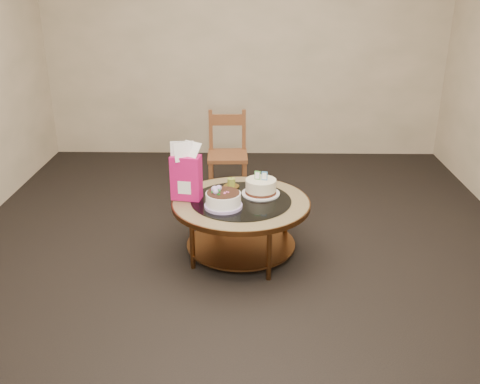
{
  "coord_description": "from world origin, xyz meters",
  "views": [
    {
      "loc": [
        0.06,
        -3.6,
        2.01
      ],
      "look_at": [
        -0.01,
        0.02,
        0.51
      ],
      "focal_mm": 40.0,
      "sensor_mm": 36.0,
      "label": 1
    }
  ],
  "objects_px": {
    "coffee_table": "(241,210)",
    "dining_chair": "(228,154)",
    "cream_cake": "(261,187)",
    "decorated_cake": "(223,201)",
    "gift_bag": "(186,171)"
  },
  "relations": [
    {
      "from": "coffee_table",
      "to": "dining_chair",
      "type": "distance_m",
      "value": 1.24
    },
    {
      "from": "cream_cake",
      "to": "dining_chair",
      "type": "relative_size",
      "value": 0.36
    },
    {
      "from": "decorated_cake",
      "to": "gift_bag",
      "type": "height_order",
      "value": "gift_bag"
    },
    {
      "from": "coffee_table",
      "to": "cream_cake",
      "type": "distance_m",
      "value": 0.23
    },
    {
      "from": "gift_bag",
      "to": "cream_cake",
      "type": "bearing_deg",
      "value": 19.5
    },
    {
      "from": "coffee_table",
      "to": "dining_chair",
      "type": "xyz_separation_m",
      "value": [
        -0.15,
        1.23,
        0.03
      ]
    },
    {
      "from": "cream_cake",
      "to": "gift_bag",
      "type": "xyz_separation_m",
      "value": [
        -0.55,
        -0.09,
        0.15
      ]
    },
    {
      "from": "coffee_table",
      "to": "gift_bag",
      "type": "bearing_deg",
      "value": 176.28
    },
    {
      "from": "dining_chair",
      "to": "coffee_table",
      "type": "bearing_deg",
      "value": -85.51
    },
    {
      "from": "decorated_cake",
      "to": "cream_cake",
      "type": "height_order",
      "value": "cream_cake"
    },
    {
      "from": "coffee_table",
      "to": "gift_bag",
      "type": "height_order",
      "value": "gift_bag"
    },
    {
      "from": "cream_cake",
      "to": "dining_chair",
      "type": "distance_m",
      "value": 1.16
    },
    {
      "from": "decorated_cake",
      "to": "cream_cake",
      "type": "relative_size",
      "value": 0.95
    },
    {
      "from": "decorated_cake",
      "to": "dining_chair",
      "type": "relative_size",
      "value": 0.34
    },
    {
      "from": "decorated_cake",
      "to": "gift_bag",
      "type": "distance_m",
      "value": 0.35
    }
  ]
}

